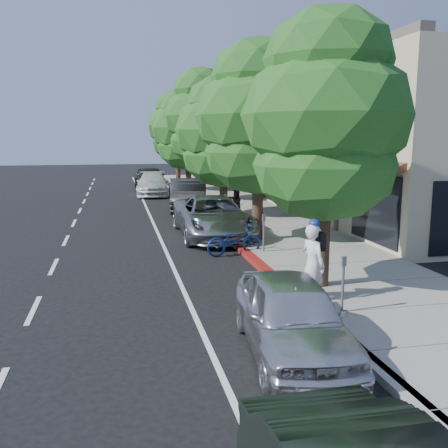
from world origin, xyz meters
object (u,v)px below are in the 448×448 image
object	(u,v)px
street_tree_0	(326,119)
street_tree_5	(178,127)
white_pickup	(153,184)
near_car_a	(292,316)
dark_sedan	(187,195)
street_tree_2	(224,132)
bicycle	(234,240)
street_tree_4	(188,130)
pedestrian	(234,198)
street_tree_3	(202,118)
dark_suv_far	(150,178)
street_tree_1	(259,119)
silver_suv	(213,217)
cyclist	(313,265)

from	to	relation	value
street_tree_0	street_tree_5	world-z (taller)	street_tree_5
street_tree_5	white_pickup	bearing A→B (deg)	-109.60
white_pickup	near_car_a	xyz separation A→B (m)	(0.62, -25.97, -0.03)
dark_sedan	white_pickup	size ratio (longest dim) A/B	0.99
street_tree_2	street_tree_5	world-z (taller)	street_tree_5
bicycle	near_car_a	size ratio (longest dim) A/B	0.46
street_tree_4	pedestrian	bearing A→B (deg)	-87.29
street_tree_4	near_car_a	size ratio (longest dim) A/B	1.74
street_tree_0	near_car_a	xyz separation A→B (m)	(-2.06, -3.50, -3.66)
street_tree_3	dark_suv_far	bearing A→B (deg)	106.93
street_tree_1	street_tree_2	distance (m)	6.01
bicycle	street_tree_0	bearing A→B (deg)	-174.27
white_pickup	street_tree_2	bearing A→B (deg)	-71.52
street_tree_5	silver_suv	distance (m)	22.88
street_tree_2	cyclist	distance (m)	13.40
street_tree_3	street_tree_4	distance (m)	6.03
street_tree_1	street_tree_4	size ratio (longest dim) A/B	1.00
silver_suv	dark_sedan	xyz separation A→B (m)	(0.00, 7.43, 0.04)
dark_sedan	street_tree_0	bearing A→B (deg)	-78.36
silver_suv	near_car_a	distance (m)	11.02
street_tree_1	silver_suv	bearing A→B (deg)	133.03
pedestrian	white_pickup	bearing A→B (deg)	-100.95
street_tree_3	street_tree_1	bearing A→B (deg)	-90.00
silver_suv	dark_suv_far	distance (m)	19.05
bicycle	street_tree_4	bearing A→B (deg)	-14.88
street_tree_1	street_tree_5	distance (m)	24.00
street_tree_3	dark_suv_far	xyz separation A→B (m)	(-2.59, 8.51, -4.15)
street_tree_5	bicycle	xyz separation A→B (m)	(-1.30, -25.71, -4.20)
street_tree_0	street_tree_3	size ratio (longest dim) A/B	0.88
street_tree_2	bicycle	distance (m)	8.62
near_car_a	street_tree_5	bearing A→B (deg)	92.02
street_tree_0	street_tree_3	bearing A→B (deg)	90.00
street_tree_3	street_tree_5	distance (m)	12.00
dark_sedan	white_pickup	world-z (taller)	dark_sedan
street_tree_0	white_pickup	distance (m)	22.92
street_tree_4	dark_sedan	size ratio (longest dim) A/B	1.45
street_tree_4	street_tree_5	bearing A→B (deg)	90.00
street_tree_1	silver_suv	world-z (taller)	street_tree_1
silver_suv	white_pickup	distance (m)	15.02
street_tree_1	street_tree_0	bearing A→B (deg)	-90.00
bicycle	silver_suv	size ratio (longest dim) A/B	0.34
street_tree_4	cyclist	world-z (taller)	street_tree_4
street_tree_1	white_pickup	xyz separation A→B (m)	(-2.68, 16.47, -3.83)
silver_suv	near_car_a	bearing A→B (deg)	-92.86
street_tree_2	street_tree_3	bearing A→B (deg)	90.00
street_tree_2	cyclist	bearing A→B (deg)	-92.86
street_tree_0	dark_sedan	world-z (taller)	street_tree_0
bicycle	pedestrian	bearing A→B (deg)	-24.61
street_tree_1	street_tree_2	bearing A→B (deg)	90.00
dark_sedan	near_car_a	size ratio (longest dim) A/B	1.20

